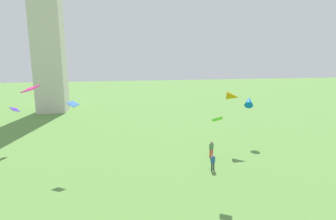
{
  "coord_description": "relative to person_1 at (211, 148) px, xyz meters",
  "views": [
    {
      "loc": [
        -3.04,
        -7.35,
        10.86
      ],
      "look_at": [
        1.47,
        16.07,
        6.15
      ],
      "focal_mm": 28.63,
      "sensor_mm": 36.0,
      "label": 1
    }
  ],
  "objects": [
    {
      "name": "kite_flying_0",
      "position": [
        -2.14,
        -6.85,
        4.93
      ],
      "size": [
        1.02,
        0.73,
        0.59
      ],
      "rotation": [
        0.0,
        0.0,
        2.81
      ],
      "color": "#55C923"
    },
    {
      "name": "kite_flying_3",
      "position": [
        -16.62,
        -4.3,
        7.42
      ],
      "size": [
        1.2,
        1.55,
        0.53
      ],
      "rotation": [
        0.0,
        0.0,
        4.47
      ],
      "color": "#DA1C77"
    },
    {
      "name": "person_1",
      "position": [
        0.0,
        0.0,
        0.0
      ],
      "size": [
        0.54,
        0.51,
        1.81
      ],
      "rotation": [
        0.0,
        0.0,
        0.68
      ],
      "color": "red",
      "rests_on": "ground_plane"
    },
    {
      "name": "kite_flying_2",
      "position": [
        -21.94,
        7.09,
        3.8
      ],
      "size": [
        0.94,
        1.24,
        0.71
      ],
      "rotation": [
        0.0,
        0.0,
        4.29
      ],
      "color": "#4823CC"
    },
    {
      "name": "person_2",
      "position": [
        -1.1,
        -3.46,
        -0.11
      ],
      "size": [
        0.48,
        0.45,
        1.62
      ],
      "rotation": [
        0.0,
        0.0,
        0.67
      ],
      "color": "#2D3338",
      "rests_on": "ground_plane"
    },
    {
      "name": "kite_flying_1",
      "position": [
        6.53,
        4.5,
        4.32
      ],
      "size": [
        1.83,
        2.15,
        1.74
      ],
      "rotation": [
        0.0,
        0.0,
        2.65
      ],
      "color": "#065EBD"
    },
    {
      "name": "kite_flying_4",
      "position": [
        3.48,
        2.77,
        5.27
      ],
      "size": [
        1.84,
        1.61,
        1.2
      ],
      "rotation": [
        0.0,
        0.0,
        1.09
      ],
      "color": "#BC9B08"
    },
    {
      "name": "kite_flying_5",
      "position": [
        -14.22,
        -0.11,
        5.43
      ],
      "size": [
        1.24,
        1.19,
        0.49
      ],
      "rotation": [
        0.0,
        0.0,
        5.51
      ],
      "color": "blue"
    }
  ]
}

